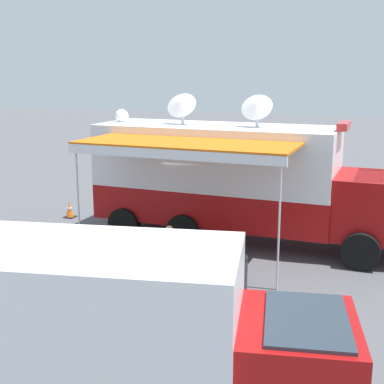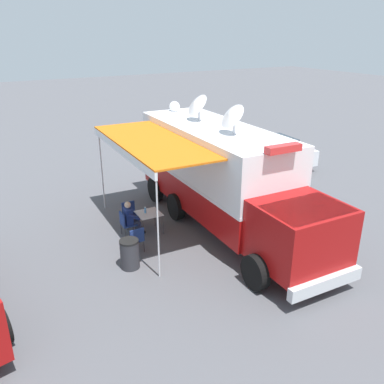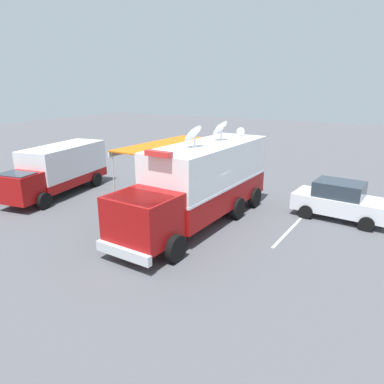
% 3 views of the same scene
% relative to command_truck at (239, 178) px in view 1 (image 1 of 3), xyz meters
% --- Properties ---
extents(ground_plane, '(100.00, 100.00, 0.00)m').
position_rel_command_truck_xyz_m(ground_plane, '(-0.06, -0.75, -1.95)').
color(ground_plane, '#515156').
extents(lot_stripe, '(0.30, 4.80, 0.01)m').
position_rel_command_truck_xyz_m(lot_stripe, '(-3.84, -1.43, -1.94)').
color(lot_stripe, silver).
rests_on(lot_stripe, ground).
extents(command_truck, '(5.07, 9.58, 4.53)m').
position_rel_command_truck_xyz_m(command_truck, '(0.00, 0.00, 0.00)').
color(command_truck, '#9E0F0F').
rests_on(command_truck, ground).
extents(folding_table, '(0.83, 0.83, 0.73)m').
position_rel_command_truck_xyz_m(folding_table, '(2.49, -0.85, -1.27)').
color(folding_table, silver).
rests_on(folding_table, ground).
extents(water_bottle, '(0.07, 0.07, 0.22)m').
position_rel_command_truck_xyz_m(water_bottle, '(2.59, -0.91, -1.11)').
color(water_bottle, '#4C99D8').
rests_on(water_bottle, folding_table).
extents(folding_chair_at_table, '(0.50, 0.50, 0.87)m').
position_rel_command_truck_xyz_m(folding_chair_at_table, '(3.29, -0.98, -1.43)').
color(folding_chair_at_table, navy).
rests_on(folding_chair_at_table, ground).
extents(folding_chair_beside_table, '(0.50, 0.50, 0.87)m').
position_rel_command_truck_xyz_m(folding_chair_beside_table, '(2.87, -1.70, -1.43)').
color(folding_chair_beside_table, navy).
rests_on(folding_chair_beside_table, ground).
extents(folding_chair_spare_by_truck, '(0.51, 0.51, 0.87)m').
position_rel_command_truck_xyz_m(folding_chair_spare_by_truck, '(3.43, 0.24, -1.43)').
color(folding_chair_spare_by_truck, navy).
rests_on(folding_chair_spare_by_truck, ground).
extents(seated_responder, '(0.67, 0.57, 1.25)m').
position_rel_command_truck_xyz_m(seated_responder, '(3.10, -0.97, -1.30)').
color(seated_responder, navy).
rests_on(seated_responder, ground).
extents(trash_bin, '(0.57, 0.57, 0.91)m').
position_rel_command_truck_xyz_m(trash_bin, '(3.93, 0.98, -1.49)').
color(trash_bin, '#2D2D33').
rests_on(trash_bin, ground).
extents(traffic_cone, '(0.36, 0.36, 0.58)m').
position_rel_command_truck_xyz_m(traffic_cone, '(-0.56, -6.30, -1.67)').
color(traffic_cone, black).
rests_on(traffic_cone, ground).
extents(support_truck, '(3.30, 7.06, 2.70)m').
position_rel_command_truck_xyz_m(support_truck, '(9.08, 0.25, -0.56)').
color(support_truck, white).
rests_on(support_truck, ground).
extents(car_behind_truck, '(4.33, 2.27, 1.76)m').
position_rel_command_truck_xyz_m(car_behind_truck, '(-5.40, -3.69, -1.07)').
color(car_behind_truck, silver).
rests_on(car_behind_truck, ground).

